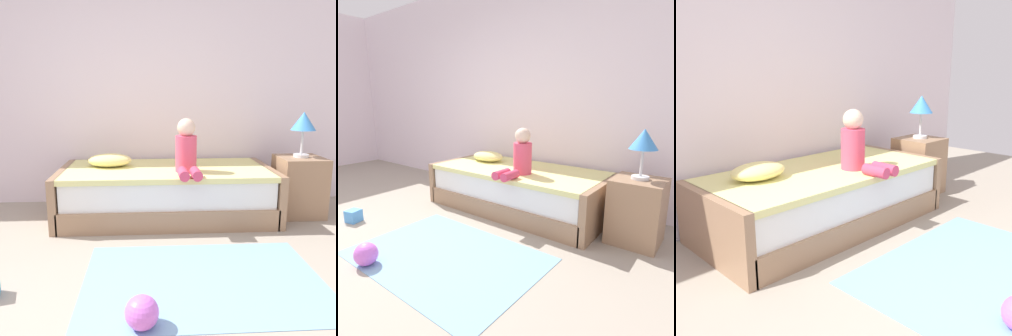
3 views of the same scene
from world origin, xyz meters
The scene contains 9 objects.
wall_rear centered at (0.00, 2.60, 1.45)m, with size 7.20×0.10×2.90m, color white.
bed centered at (0.69, 2.00, 0.25)m, with size 2.11×1.00×0.50m.
nightstand centered at (2.04, 1.96, 0.30)m, with size 0.44×0.44×0.60m, color #997556.
table_lamp centered at (2.04, 1.96, 0.94)m, with size 0.24×0.24×0.45m.
child_figure centered at (0.86, 1.77, 0.70)m, with size 0.20×0.51×0.50m.
pillow centered at (0.12, 2.10, 0.56)m, with size 0.44×0.30×0.13m, color #F2E58C.
toy_ball centered at (0.46, 0.23, 0.09)m, with size 0.18×0.18×0.18m, color #CC66D8.
area_rug centered at (0.86, 0.70, 0.00)m, with size 1.60×1.10×0.01m, color #7AA8CC.
toy_block centered at (-0.49, 0.57, 0.07)m, with size 0.13×0.13×0.13m, color #4C99E5.
Camera 2 is at (2.62, -0.75, 1.28)m, focal length 31.02 mm.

